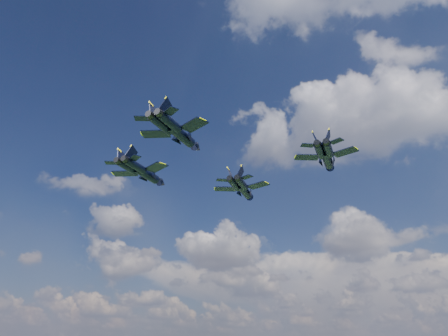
% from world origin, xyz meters
% --- Properties ---
extents(jet_lead, '(12.49, 16.55, 3.90)m').
position_xyz_m(jet_lead, '(-9.11, 21.17, 61.08)').
color(jet_lead, black).
extents(jet_left, '(12.80, 16.40, 3.93)m').
position_xyz_m(jet_left, '(-21.46, 2.04, 60.73)').
color(jet_left, black).
extents(jet_right, '(10.74, 14.13, 3.34)m').
position_xyz_m(jet_right, '(14.13, 7.45, 58.28)').
color(jet_right, black).
extents(jet_slot, '(11.27, 14.45, 3.46)m').
position_xyz_m(jet_slot, '(-2.12, -13.26, 57.82)').
color(jet_slot, black).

